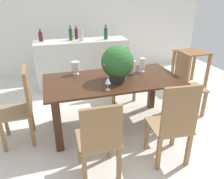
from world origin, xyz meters
name	(u,v)px	position (x,y,z in m)	size (l,w,h in m)	color
ground_plane	(110,121)	(0.00, 0.00, 0.00)	(7.04, 7.04, 0.00)	silver
back_wall	(80,18)	(0.00, 2.60, 1.30)	(6.40, 0.10, 2.60)	white
dining_table	(112,89)	(0.00, -0.12, 0.61)	(1.89, 0.97, 0.76)	#422616
chair_far_right	(119,71)	(0.43, 0.85, 0.52)	(0.48, 0.48, 0.93)	olive
chair_foot_end	(186,82)	(1.22, -0.11, 0.57)	(0.46, 0.43, 1.06)	olive
chair_near_left	(100,138)	(-0.43, -1.08, 0.52)	(0.45, 0.45, 0.94)	olive
chair_head_end	(22,103)	(-1.23, -0.11, 0.56)	(0.44, 0.46, 1.02)	olive
chair_near_right	(174,122)	(0.42, -1.09, 0.57)	(0.47, 0.48, 1.04)	olive
flower_centerpiece	(118,63)	(0.05, -0.18, 1.01)	(0.44, 0.44, 0.48)	#333338
crystal_vase_left	(131,66)	(0.33, 0.00, 0.88)	(0.11, 0.11, 0.20)	silver
crystal_vase_center_near	(76,67)	(-0.47, 0.22, 0.89)	(0.12, 0.12, 0.20)	silver
crystal_vase_right	(142,64)	(0.52, 0.04, 0.89)	(0.09, 0.09, 0.21)	silver
wine_glass	(108,81)	(-0.16, -0.45, 0.88)	(0.07, 0.07, 0.16)	silver
kitchen_counter	(83,63)	(-0.15, 1.61, 0.49)	(1.90, 0.53, 0.98)	silver
wine_bottle_dark	(81,35)	(-0.16, 1.53, 1.10)	(0.08, 0.08, 0.28)	#B2BFB7
wine_bottle_tall	(106,33)	(0.36, 1.56, 1.10)	(0.08, 0.08, 0.30)	#194C1E
wine_bottle_amber	(76,34)	(-0.22, 1.75, 1.09)	(0.07, 0.07, 0.28)	#511E28
wine_bottle_green	(71,34)	(-0.35, 1.66, 1.10)	(0.07, 0.07, 0.30)	#194C1E
wine_bottle_clear	(41,36)	(-0.93, 1.73, 1.08)	(0.08, 0.08, 0.24)	#511E28
side_table	(191,60)	(2.06, 0.93, 0.57)	(0.61, 0.56, 0.75)	brown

